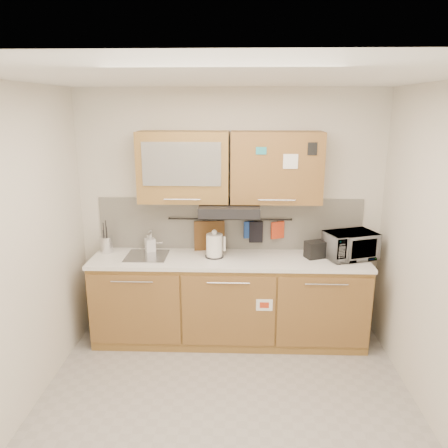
{
  "coord_description": "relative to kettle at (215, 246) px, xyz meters",
  "views": [
    {
      "loc": [
        0.09,
        -3.02,
        2.42
      ],
      "look_at": [
        -0.05,
        1.05,
        1.32
      ],
      "focal_mm": 35.0,
      "sensor_mm": 36.0,
      "label": 1
    }
  ],
  "objects": [
    {
      "name": "upper_cabinets",
      "position": [
        0.15,
        0.11,
        0.79
      ],
      "size": [
        1.82,
        0.37,
        0.7
      ],
      "color": "#A3783A",
      "rests_on": "wall_back"
    },
    {
      "name": "wall_back",
      "position": [
        0.15,
        0.29,
        0.26
      ],
      "size": [
        3.2,
        0.0,
        3.2
      ],
      "primitive_type": "plane",
      "rotation": [
        1.57,
        0.0,
        0.0
      ],
      "color": "silver",
      "rests_on": "ground"
    },
    {
      "name": "oven_mitt",
      "position": [
        0.35,
        0.22,
        0.11
      ],
      "size": [
        0.11,
        0.06,
        0.18
      ],
      "primitive_type": "cube",
      "rotation": [
        0.0,
        0.0,
        0.32
      ],
      "color": "navy",
      "rests_on": "utensil_rail"
    },
    {
      "name": "sink",
      "position": [
        -0.7,
        -0.01,
        -0.11
      ],
      "size": [
        0.42,
        0.4,
        0.26
      ],
      "color": "silver",
      "rests_on": "countertop"
    },
    {
      "name": "wall_right",
      "position": [
        1.75,
        -1.21,
        0.26
      ],
      "size": [
        0.0,
        3.0,
        3.0
      ],
      "primitive_type": "plane",
      "rotation": [
        1.57,
        0.0,
        -1.57
      ],
      "color": "silver",
      "rests_on": "ground"
    },
    {
      "name": "pot_holder",
      "position": [
        0.66,
        0.22,
        0.11
      ],
      "size": [
        0.14,
        0.08,
        0.18
      ],
      "primitive_type": "cube",
      "rotation": [
        0.0,
        0.0,
        0.43
      ],
      "color": "red",
      "rests_on": "utensil_rail"
    },
    {
      "name": "cutting_board",
      "position": [
        -0.07,
        0.22,
        0.0
      ],
      "size": [
        0.33,
        0.07,
        0.4
      ],
      "primitive_type": "cube",
      "rotation": [
        0.0,
        0.0,
        0.15
      ],
      "color": "brown",
      "rests_on": "utensil_rail"
    },
    {
      "name": "utensil_crock",
      "position": [
        -1.15,
        0.11,
        -0.03
      ],
      "size": [
        0.18,
        0.18,
        0.34
      ],
      "rotation": [
        0.0,
        0.0,
        0.37
      ],
      "color": "silver",
      "rests_on": "countertop"
    },
    {
      "name": "backsplash",
      "position": [
        0.15,
        0.27,
        0.16
      ],
      "size": [
        2.8,
        0.02,
        0.56
      ],
      "primitive_type": "cube",
      "color": "silver",
      "rests_on": "countertop"
    },
    {
      "name": "base_cabinet",
      "position": [
        0.15,
        -0.02,
        -0.63
      ],
      "size": [
        2.8,
        0.64,
        0.88
      ],
      "color": "#A3783A",
      "rests_on": "floor"
    },
    {
      "name": "floor",
      "position": [
        0.15,
        -1.21,
        -1.04
      ],
      "size": [
        3.2,
        3.2,
        0.0
      ],
      "primitive_type": "plane",
      "color": "#9E9993",
      "rests_on": "ground"
    },
    {
      "name": "ceiling",
      "position": [
        0.15,
        -1.21,
        1.56
      ],
      "size": [
        3.2,
        3.2,
        0.0
      ],
      "primitive_type": "plane",
      "rotation": [
        3.14,
        0.0,
        0.0
      ],
      "color": "white",
      "rests_on": "wall_back"
    },
    {
      "name": "utensil_rail",
      "position": [
        0.15,
        0.24,
        0.22
      ],
      "size": [
        1.3,
        0.02,
        0.02
      ],
      "primitive_type": "cylinder",
      "rotation": [
        0.0,
        1.57,
        0.0
      ],
      "color": "black",
      "rests_on": "backsplash"
    },
    {
      "name": "dark_pouch",
      "position": [
        0.43,
        0.22,
        0.09
      ],
      "size": [
        0.15,
        0.05,
        0.23
      ],
      "primitive_type": "cube",
      "rotation": [
        0.0,
        0.0,
        0.04
      ],
      "color": "black",
      "rests_on": "utensil_rail"
    },
    {
      "name": "toaster",
      "position": [
        1.04,
        0.02,
        -0.03
      ],
      "size": [
        0.26,
        0.21,
        0.17
      ],
      "rotation": [
        0.0,
        0.0,
        0.38
      ],
      "color": "black",
      "rests_on": "countertop"
    },
    {
      "name": "countertop",
      "position": [
        0.15,
        -0.02,
        -0.14
      ],
      "size": [
        2.82,
        0.62,
        0.04
      ],
      "primitive_type": "cube",
      "color": "white",
      "rests_on": "base_cabinet"
    },
    {
      "name": "range_hood",
      "position": [
        0.15,
        0.04,
        0.38
      ],
      "size": [
        0.6,
        0.46,
        0.1
      ],
      "primitive_type": "cube",
      "color": "black",
      "rests_on": "upper_cabinets"
    },
    {
      "name": "soap_bottle",
      "position": [
        -0.69,
        0.14,
        -0.01
      ],
      "size": [
        0.13,
        0.13,
        0.22
      ],
      "primitive_type": "imported",
      "rotation": [
        0.0,
        0.0,
        0.43
      ],
      "color": "#999999",
      "rests_on": "countertop"
    },
    {
      "name": "wall_left",
      "position": [
        -1.45,
        -1.21,
        0.26
      ],
      "size": [
        0.0,
        3.0,
        3.0
      ],
      "primitive_type": "plane",
      "rotation": [
        1.57,
        0.0,
        1.57
      ],
      "color": "silver",
      "rests_on": "ground"
    },
    {
      "name": "kettle",
      "position": [
        0.0,
        0.0,
        0.0
      ],
      "size": [
        0.22,
        0.21,
        0.29
      ],
      "rotation": [
        0.0,
        0.0,
        0.36
      ],
      "color": "white",
      "rests_on": "countertop"
    },
    {
      "name": "microwave",
      "position": [
        1.38,
        0.02,
        0.02
      ],
      "size": [
        0.57,
        0.48,
        0.27
      ],
      "primitive_type": "imported",
      "rotation": [
        0.0,
        0.0,
        0.34
      ],
      "color": "#999999",
      "rests_on": "countertop"
    }
  ]
}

